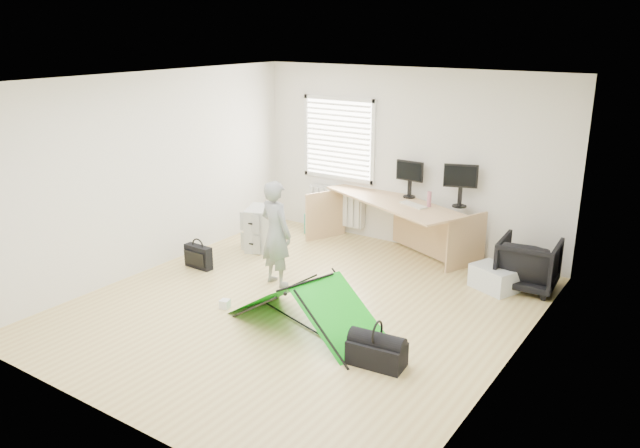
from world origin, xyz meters
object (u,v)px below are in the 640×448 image
Objects in this scene: monitor_left at (410,184)px; person at (276,233)px; duffel_bag at (377,353)px; monitor_right at (460,191)px; office_chair at (528,264)px; thermos at (429,199)px; laptop_bag at (198,257)px; storage_crate at (494,278)px; kite at (306,305)px; desk at (391,226)px; filing_cabinet at (262,228)px.

monitor_left is 0.31× the size of person.
duffel_bag is (1.29, -3.28, -0.89)m from monitor_left.
office_chair is at bearing -40.33° from monitor_right.
office_chair is at bearing -136.47° from person.
monitor_right is at bearing 33.41° from thermos.
monitor_left is at bearing 146.77° from thermos.
office_chair reaches higher than laptop_bag.
person is at bearing 9.17° from laptop_bag.
storage_crate is at bearing 36.66° from office_chair.
laptop_bag is at bearing -129.21° from monitor_left.
monitor_left is at bearing -18.06° from office_chair.
thermos is (-0.36, -0.24, -0.12)m from monitor_right.
laptop_bag is at bearing -140.86° from thermos.
thermos reaches higher than kite.
kite is 3.13× the size of duffel_bag.
storage_crate is at bearing 7.74° from desk.
monitor_left reaches higher than storage_crate.
thermos is 0.40× the size of storage_crate.
filing_cabinet is 3.50m from storage_crate.
office_chair is 1.70× the size of laptop_bag.
person reaches higher than kite.
duffel_bag is at bearing -57.04° from filing_cabinet.
person reaches higher than office_chair.
filing_cabinet reaches higher than storage_crate.
desk is 5.57× the size of monitor_left.
desk reaches higher than duffel_bag.
thermos is 3.36m from laptop_bag.
filing_cabinet is at bearing 156.53° from kite.
duffel_bag is at bearing 3.33° from kite.
monitor_right is 3.38m from duffel_bag.
storage_crate is at bearing -137.88° from person.
kite is at bearing -94.63° from thermos.
monitor_right reaches higher than storage_crate.
desk is 2.06m from person.
duffel_bag is (-0.34, -2.50, -0.03)m from storage_crate.
person reaches higher than storage_crate.
filing_cabinet is 1.13× the size of duffel_bag.
laptop_bag is at bearing 159.10° from duffel_bag.
kite is 4.12× the size of laptop_bag.
monitor_right is 0.64× the size of office_chair.
duffel_bag is (0.47, -3.22, -0.91)m from monitor_right.
monitor_left reaches higher than duffel_bag.
desk is at bearing 177.56° from thermos.
laptop_bag is at bearing -109.21° from desk.
thermos reaches higher than laptop_bag.
storage_crate is 4.03m from laptop_bag.
laptop_bag is (-0.24, -1.13, -0.16)m from filing_cabinet.
person is at bearing -108.22° from monitor_left.
person reaches higher than monitor_left.
desk reaches higher than office_chair.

